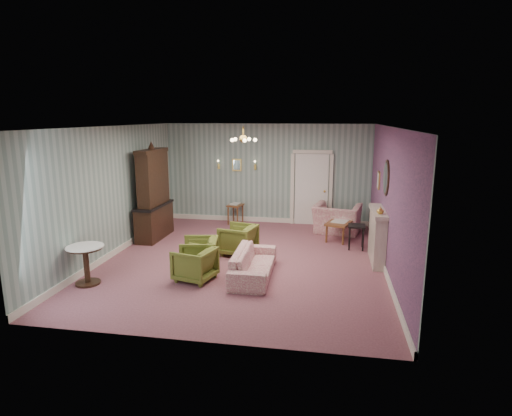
% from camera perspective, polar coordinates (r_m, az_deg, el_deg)
% --- Properties ---
extents(floor, '(7.00, 7.00, 0.00)m').
position_cam_1_polar(floor, '(9.44, -1.62, -7.01)').
color(floor, '#925562').
rests_on(floor, ground).
extents(ceiling, '(7.00, 7.00, 0.00)m').
position_cam_1_polar(ceiling, '(8.91, -1.73, 10.88)').
color(ceiling, white).
rests_on(ceiling, ground).
extents(wall_back, '(6.00, 0.00, 6.00)m').
position_cam_1_polar(wall_back, '(12.47, 1.51, 4.60)').
color(wall_back, gray).
rests_on(wall_back, ground).
extents(wall_front, '(6.00, 0.00, 6.00)m').
position_cam_1_polar(wall_front, '(5.77, -8.58, -4.66)').
color(wall_front, gray).
rests_on(wall_front, ground).
extents(wall_left, '(0.00, 7.00, 7.00)m').
position_cam_1_polar(wall_left, '(10.09, -18.63, 2.12)').
color(wall_left, gray).
rests_on(wall_left, ground).
extents(wall_right, '(0.00, 7.00, 7.00)m').
position_cam_1_polar(wall_right, '(8.98, 17.45, 1.00)').
color(wall_right, gray).
rests_on(wall_right, ground).
extents(wall_right_floral, '(0.00, 7.00, 7.00)m').
position_cam_1_polar(wall_right_floral, '(8.97, 17.36, 1.01)').
color(wall_right_floral, '#BB5D8B').
rests_on(wall_right_floral, ground).
extents(door, '(1.12, 0.12, 2.16)m').
position_cam_1_polar(door, '(12.37, 7.45, 2.70)').
color(door, white).
rests_on(door, floor).
extents(olive_chair_a, '(0.80, 0.83, 0.71)m').
position_cam_1_polar(olive_chair_a, '(8.31, -8.22, -7.26)').
color(olive_chair_a, olive).
rests_on(olive_chair_a, floor).
extents(olive_chair_b, '(0.78, 0.82, 0.73)m').
position_cam_1_polar(olive_chair_b, '(8.86, -7.64, -5.93)').
color(olive_chair_b, olive).
rests_on(olive_chair_b, floor).
extents(olive_chair_c, '(0.83, 0.87, 0.76)m').
position_cam_1_polar(olive_chair_c, '(9.72, -2.41, -4.09)').
color(olive_chair_c, olive).
rests_on(olive_chair_c, floor).
extents(sofa_chintz, '(0.57, 1.85, 0.72)m').
position_cam_1_polar(sofa_chintz, '(8.42, -0.34, -6.84)').
color(sofa_chintz, '#A5425C').
rests_on(sofa_chintz, floor).
extents(wingback_chair, '(1.33, 1.01, 1.05)m').
position_cam_1_polar(wingback_chair, '(11.66, 10.86, -0.79)').
color(wingback_chair, '#A5425C').
rests_on(wingback_chair, floor).
extents(dresser, '(0.54, 1.48, 2.44)m').
position_cam_1_polar(dresser, '(11.15, -13.67, 2.15)').
color(dresser, black).
rests_on(dresser, floor).
extents(fireplace, '(0.30, 1.40, 1.16)m').
position_cam_1_polar(fireplace, '(9.54, 15.98, -3.63)').
color(fireplace, beige).
rests_on(fireplace, floor).
extents(mantel_vase, '(0.15, 0.15, 0.15)m').
position_cam_1_polar(mantel_vase, '(9.00, 16.36, -0.31)').
color(mantel_vase, gold).
rests_on(mantel_vase, fireplace).
extents(oval_mirror, '(0.04, 0.76, 0.84)m').
position_cam_1_polar(oval_mirror, '(9.30, 17.05, 3.90)').
color(oval_mirror, white).
rests_on(oval_mirror, wall_right).
extents(framed_print, '(0.04, 0.34, 0.42)m').
position_cam_1_polar(framed_print, '(10.66, 16.15, 3.61)').
color(framed_print, gold).
rests_on(framed_print, wall_right).
extents(coffee_table, '(0.81, 1.08, 0.49)m').
position_cam_1_polar(coffee_table, '(11.10, 11.18, -2.95)').
color(coffee_table, brown).
rests_on(coffee_table, floor).
extents(side_table_black, '(0.41, 0.41, 0.59)m').
position_cam_1_polar(side_table_black, '(10.39, 13.31, -3.83)').
color(side_table_black, black).
rests_on(side_table_black, floor).
extents(pedestal_table, '(0.72, 0.72, 0.75)m').
position_cam_1_polar(pedestal_table, '(8.64, -21.82, -7.13)').
color(pedestal_table, black).
rests_on(pedestal_table, floor).
extents(nesting_table, '(0.47, 0.55, 0.63)m').
position_cam_1_polar(nesting_table, '(12.47, -2.78, -0.71)').
color(nesting_table, brown).
rests_on(nesting_table, floor).
extents(gilt_mirror_back, '(0.28, 0.06, 0.36)m').
position_cam_1_polar(gilt_mirror_back, '(12.56, -2.59, 5.79)').
color(gilt_mirror_back, gold).
rests_on(gilt_mirror_back, wall_back).
extents(sconce_left, '(0.16, 0.12, 0.30)m').
position_cam_1_polar(sconce_left, '(12.67, -5.05, 5.82)').
color(sconce_left, gold).
rests_on(sconce_left, wall_back).
extents(sconce_right, '(0.16, 0.12, 0.30)m').
position_cam_1_polar(sconce_right, '(12.44, -0.12, 5.74)').
color(sconce_right, gold).
rests_on(sconce_right, wall_back).
extents(chandelier, '(0.56, 0.56, 0.36)m').
position_cam_1_polar(chandelier, '(8.92, -1.72, 9.14)').
color(chandelier, gold).
rests_on(chandelier, ceiling).
extents(burgundy_cushion, '(0.41, 0.28, 0.39)m').
position_cam_1_polar(burgundy_cushion, '(11.53, 10.61, -1.16)').
color(burgundy_cushion, maroon).
rests_on(burgundy_cushion, wingback_chair).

